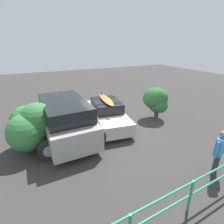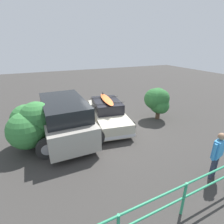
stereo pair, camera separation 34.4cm
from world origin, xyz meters
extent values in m
cube|color=#383533|center=(0.00, 0.00, -0.01)|extent=(44.00, 44.00, 0.02)
cube|color=silver|center=(1.14, -0.44, 0.00)|extent=(0.12, 3.67, 0.00)
cube|color=#B7B29E|center=(-0.05, -0.44, 0.50)|extent=(2.12, 4.36, 0.63)
cube|color=black|center=(-0.08, -0.61, 1.07)|extent=(1.64, 2.18, 0.52)
cube|color=silver|center=(0.23, 1.59, 0.30)|extent=(1.59, 0.32, 0.14)
cube|color=silver|center=(-0.33, -2.47, 0.30)|extent=(1.59, 0.32, 0.14)
cylinder|color=black|center=(-0.67, 0.95, 0.33)|extent=(0.67, 0.18, 0.67)
cylinder|color=#99999E|center=(-0.67, 0.95, 0.33)|extent=(0.37, 0.19, 0.37)
cylinder|color=black|center=(0.92, 0.73, 0.33)|extent=(0.67, 0.18, 0.67)
cylinder|color=#99999E|center=(0.92, 0.73, 0.33)|extent=(0.37, 0.19, 0.37)
cylinder|color=black|center=(-1.02, -1.62, 0.33)|extent=(0.67, 0.18, 0.67)
cylinder|color=#99999E|center=(-1.02, -1.62, 0.33)|extent=(0.37, 0.19, 0.37)
cylinder|color=black|center=(0.56, -1.84, 0.33)|extent=(0.67, 0.18, 0.67)
cylinder|color=#99999E|center=(0.56, -1.84, 0.33)|extent=(0.37, 0.19, 0.37)
cylinder|color=black|center=(0.00, -0.06, 1.37)|extent=(1.63, 0.25, 0.03)
cylinder|color=black|center=(-0.15, -1.15, 1.37)|extent=(1.63, 0.25, 0.03)
ellipsoid|color=orange|center=(-0.04, -0.56, 1.43)|extent=(0.73, 2.28, 0.09)
cone|color=black|center=(-0.16, -1.45, 1.55)|extent=(0.10, 0.10, 0.14)
cube|color=#9E998E|center=(2.33, 0.19, 0.77)|extent=(2.06, 4.28, 0.99)
cube|color=black|center=(2.33, 0.19, 1.59)|extent=(1.88, 3.35, 0.65)
cylinder|color=black|center=(2.39, -2.02, 0.87)|extent=(0.76, 0.20, 0.76)
cylinder|color=black|center=(1.30, 1.44, 0.42)|extent=(0.84, 0.22, 0.84)
cylinder|color=#99999E|center=(1.30, 1.44, 0.42)|extent=(0.46, 0.23, 0.46)
cylinder|color=black|center=(3.29, 1.49, 0.42)|extent=(0.84, 0.22, 0.84)
cylinder|color=#99999E|center=(3.29, 1.49, 0.42)|extent=(0.46, 0.23, 0.46)
cylinder|color=black|center=(1.37, -1.10, 0.42)|extent=(0.84, 0.22, 0.84)
cylinder|color=#99999E|center=(1.37, -1.10, 0.42)|extent=(0.46, 0.23, 0.46)
cylinder|color=black|center=(3.36, -1.05, 0.42)|extent=(0.84, 0.22, 0.84)
cylinder|color=#99999E|center=(3.36, -1.05, 0.42)|extent=(0.46, 0.23, 0.46)
cylinder|color=#33384C|center=(-1.85, 4.81, 0.42)|extent=(0.12, 0.12, 0.83)
cylinder|color=#33384C|center=(-1.63, 4.86, 0.42)|extent=(0.12, 0.12, 0.83)
cube|color=#3D8ED1|center=(-1.74, 4.83, 1.14)|extent=(0.52, 0.30, 0.62)
sphere|color=#9E7556|center=(-1.74, 4.83, 1.58)|extent=(0.22, 0.22, 0.22)
cylinder|color=#3D8ED1|center=(-2.02, 4.76, 1.12)|extent=(0.09, 0.09, 0.59)
cylinder|color=#3D8ED1|center=(-1.46, 4.90, 1.12)|extent=(0.09, 0.09, 0.59)
cylinder|color=#2D9366|center=(0.24, 5.49, 0.53)|extent=(0.07, 0.07, 1.05)
cylinder|color=#2D9366|center=(1.19, 5.54, 1.02)|extent=(9.58, 0.57, 0.06)
cylinder|color=#2D9366|center=(1.19, 5.54, 0.58)|extent=(9.58, 0.57, 0.06)
cylinder|color=#4C3828|center=(-3.10, 0.03, 0.28)|extent=(0.25, 0.25, 0.57)
sphere|color=#2D6B33|center=(-3.11, 0.05, 0.94)|extent=(1.13, 1.13, 1.13)
sphere|color=#2D6B33|center=(-2.88, -0.11, 1.24)|extent=(1.22, 1.22, 1.22)
sphere|color=#2D6B33|center=(-3.09, 0.15, 1.33)|extent=(1.00, 1.00, 1.00)
sphere|color=#2D6B33|center=(-3.20, -0.24, 1.32)|extent=(1.00, 1.00, 1.00)
sphere|color=#2D6B33|center=(-3.08, -0.02, 1.18)|extent=(1.21, 1.21, 1.21)
sphere|color=#2D6B33|center=(-3.09, 0.26, 0.89)|extent=(0.92, 0.92, 0.92)
sphere|color=#2D6B33|center=(-3.12, -0.15, 0.93)|extent=(0.88, 0.88, 0.88)
cylinder|color=#4C3828|center=(3.81, 0.09, 0.22)|extent=(0.30, 0.30, 0.44)
sphere|color=#387F3D|center=(3.91, 0.08, 1.19)|extent=(1.34, 1.34, 1.34)
sphere|color=#387F3D|center=(3.50, 0.47, 1.35)|extent=(1.41, 1.41, 1.41)
sphere|color=#387F3D|center=(3.95, 0.63, 0.95)|extent=(1.56, 1.56, 1.56)
sphere|color=#387F3D|center=(3.21, 0.05, 1.18)|extent=(1.00, 1.00, 1.00)
camera|label=1|loc=(3.57, 7.70, 4.28)|focal=28.00mm
camera|label=2|loc=(3.26, 7.84, 4.28)|focal=28.00mm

